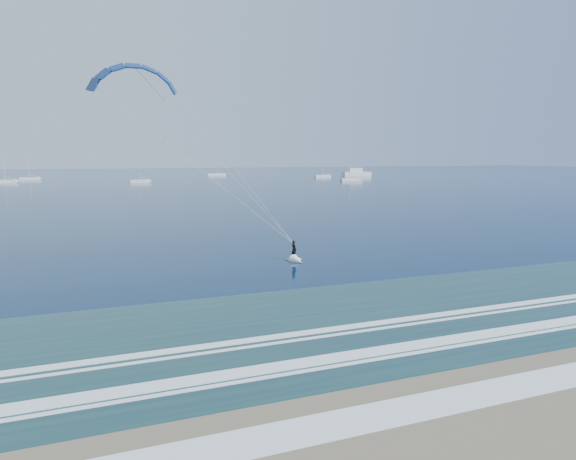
{
  "coord_description": "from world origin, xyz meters",
  "views": [
    {
      "loc": [
        -10.06,
        -16.83,
        10.21
      ],
      "look_at": [
        6.3,
        24.91,
        3.78
      ],
      "focal_mm": 32.0,
      "sensor_mm": 36.0,
      "label": 1
    }
  ],
  "objects_px": {
    "motor_yacht": "(356,173)",
    "sailboat_1": "(5,181)",
    "kitesurfer_rig": "(223,165)",
    "sailboat_4": "(216,174)",
    "sailboat_3": "(140,181)",
    "sailboat_6": "(349,179)",
    "sailboat_2": "(30,178)",
    "sailboat_5": "(323,176)"
  },
  "relations": [
    {
      "from": "motor_yacht",
      "to": "sailboat_1",
      "type": "xyz_separation_m",
      "value": [
        -160.86,
        -9.22,
        -1.01
      ]
    },
    {
      "from": "motor_yacht",
      "to": "sailboat_1",
      "type": "bearing_deg",
      "value": -176.72
    },
    {
      "from": "kitesurfer_rig",
      "to": "sailboat_4",
      "type": "distance_m",
      "value": 234.5
    },
    {
      "from": "sailboat_3",
      "to": "sailboat_6",
      "type": "height_order",
      "value": "sailboat_6"
    },
    {
      "from": "sailboat_2",
      "to": "sailboat_3",
      "type": "height_order",
      "value": "sailboat_2"
    },
    {
      "from": "motor_yacht",
      "to": "sailboat_2",
      "type": "xyz_separation_m",
      "value": [
        -154.31,
        14.5,
        -1.02
      ]
    },
    {
      "from": "sailboat_5",
      "to": "sailboat_6",
      "type": "bearing_deg",
      "value": -97.83
    },
    {
      "from": "sailboat_3",
      "to": "sailboat_5",
      "type": "height_order",
      "value": "sailboat_5"
    },
    {
      "from": "kitesurfer_rig",
      "to": "sailboat_2",
      "type": "relative_size",
      "value": 1.88
    },
    {
      "from": "sailboat_1",
      "to": "sailboat_6",
      "type": "xyz_separation_m",
      "value": [
        133.47,
        -34.68,
        -0.0
      ]
    },
    {
      "from": "motor_yacht",
      "to": "sailboat_5",
      "type": "bearing_deg",
      "value": -164.68
    },
    {
      "from": "sailboat_3",
      "to": "sailboat_6",
      "type": "distance_m",
      "value": 85.74
    },
    {
      "from": "sailboat_2",
      "to": "sailboat_5",
      "type": "height_order",
      "value": "sailboat_5"
    },
    {
      "from": "sailboat_1",
      "to": "sailboat_5",
      "type": "distance_m",
      "value": 138.71
    },
    {
      "from": "kitesurfer_rig",
      "to": "motor_yacht",
      "type": "height_order",
      "value": "kitesurfer_rig"
    },
    {
      "from": "sailboat_1",
      "to": "sailboat_2",
      "type": "relative_size",
      "value": 1.05
    },
    {
      "from": "kitesurfer_rig",
      "to": "motor_yacht",
      "type": "xyz_separation_m",
      "value": [
        119.96,
        193.03,
        -7.78
      ]
    },
    {
      "from": "kitesurfer_rig",
      "to": "sailboat_4",
      "type": "bearing_deg",
      "value": 76.66
    },
    {
      "from": "sailboat_2",
      "to": "sailboat_3",
      "type": "bearing_deg",
      "value": -44.48
    },
    {
      "from": "sailboat_1",
      "to": "sailboat_2",
      "type": "height_order",
      "value": "sailboat_1"
    },
    {
      "from": "sailboat_6",
      "to": "motor_yacht",
      "type": "bearing_deg",
      "value": 58.04
    },
    {
      "from": "motor_yacht",
      "to": "sailboat_4",
      "type": "xyz_separation_m",
      "value": [
        -65.88,
        34.99,
        -1.0
      ]
    },
    {
      "from": "sailboat_1",
      "to": "sailboat_6",
      "type": "distance_m",
      "value": 137.9
    },
    {
      "from": "sailboat_5",
      "to": "sailboat_6",
      "type": "relative_size",
      "value": 1.03
    },
    {
      "from": "sailboat_3",
      "to": "sailboat_6",
      "type": "bearing_deg",
      "value": -11.03
    },
    {
      "from": "sailboat_5",
      "to": "sailboat_6",
      "type": "xyz_separation_m",
      "value": [
        -5.2,
        -37.82,
        -0.0
      ]
    },
    {
      "from": "motor_yacht",
      "to": "kitesurfer_rig",
      "type": "bearing_deg",
      "value": -121.86
    },
    {
      "from": "motor_yacht",
      "to": "sailboat_2",
      "type": "bearing_deg",
      "value": 174.63
    },
    {
      "from": "motor_yacht",
      "to": "sailboat_2",
      "type": "height_order",
      "value": "sailboat_2"
    },
    {
      "from": "sailboat_2",
      "to": "sailboat_5",
      "type": "bearing_deg",
      "value": -8.85
    },
    {
      "from": "kitesurfer_rig",
      "to": "sailboat_5",
      "type": "height_order",
      "value": "kitesurfer_rig"
    },
    {
      "from": "kitesurfer_rig",
      "to": "sailboat_3",
      "type": "bearing_deg",
      "value": 87.09
    },
    {
      "from": "motor_yacht",
      "to": "sailboat_5",
      "type": "relative_size",
      "value": 1.37
    },
    {
      "from": "kitesurfer_rig",
      "to": "sailboat_1",
      "type": "relative_size",
      "value": 1.8
    },
    {
      "from": "sailboat_1",
      "to": "sailboat_4",
      "type": "relative_size",
      "value": 0.9
    },
    {
      "from": "sailboat_3",
      "to": "sailboat_6",
      "type": "xyz_separation_m",
      "value": [
        84.16,
        -16.41,
        0.0
      ]
    },
    {
      "from": "sailboat_3",
      "to": "sailboat_5",
      "type": "relative_size",
      "value": 0.93
    },
    {
      "from": "kitesurfer_rig",
      "to": "sailboat_4",
      "type": "xyz_separation_m",
      "value": [
        54.08,
        228.01,
        -8.78
      ]
    },
    {
      "from": "sailboat_3",
      "to": "sailboat_4",
      "type": "distance_m",
      "value": 77.39
    },
    {
      "from": "sailboat_6",
      "to": "sailboat_3",
      "type": "bearing_deg",
      "value": 168.97
    },
    {
      "from": "sailboat_5",
      "to": "sailboat_2",
      "type": "bearing_deg",
      "value": 171.15
    },
    {
      "from": "kitesurfer_rig",
      "to": "sailboat_3",
      "type": "height_order",
      "value": "kitesurfer_rig"
    }
  ]
}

